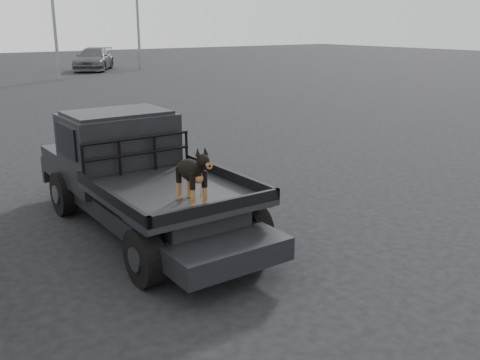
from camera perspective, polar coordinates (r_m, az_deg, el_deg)
ground at (r=7.29m, az=-9.00°, el=-9.82°), size 120.00×120.00×0.00m
flatbed_ute at (r=8.59m, az=-10.04°, el=-2.42°), size 2.00×5.40×0.92m
ute_cab at (r=9.20m, az=-12.86°, el=4.48°), size 1.72×1.30×0.88m
headache_rack at (r=8.56m, az=-10.85°, el=2.60°), size 1.80×0.08×0.55m
dog at (r=7.01m, az=-5.21°, el=0.57°), size 0.32×0.60×0.74m
distant_car_b at (r=39.90m, az=-15.34°, el=12.32°), size 4.58×5.64×1.54m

